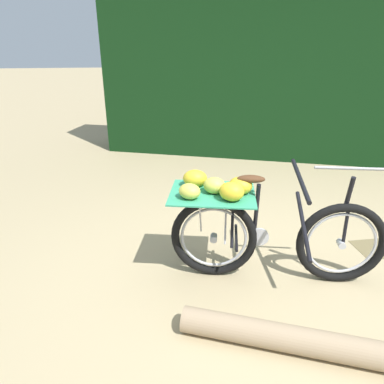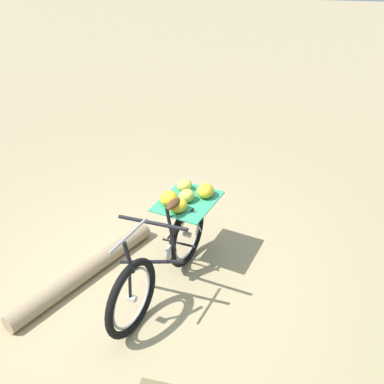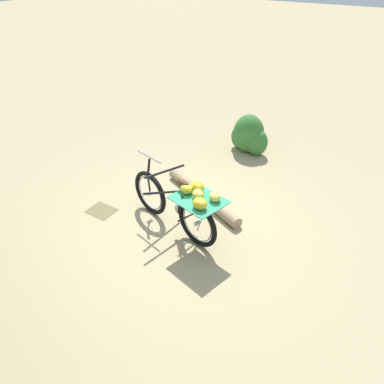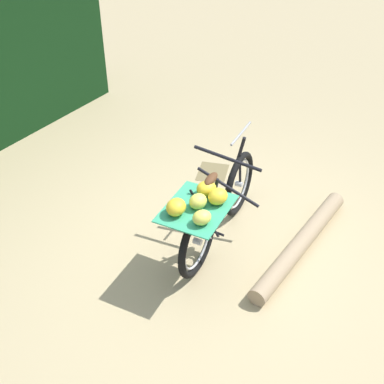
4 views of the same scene
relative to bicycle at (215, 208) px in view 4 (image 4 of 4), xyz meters
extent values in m
plane|color=tan|center=(0.04, -0.06, -0.49)|extent=(60.00, 60.00, 0.00)
torus|color=black|center=(0.64, -0.15, -0.13)|extent=(0.73, 0.24, 0.73)
torus|color=#B7B7BC|center=(0.64, -0.15, -0.13)|extent=(0.56, 0.16, 0.57)
cylinder|color=#B7B7BC|center=(0.64, -0.15, -0.13)|extent=(0.08, 0.09, 0.06)
torus|color=black|center=(-0.38, 0.10, -0.13)|extent=(0.73, 0.24, 0.73)
torus|color=#B7B7BC|center=(-0.38, 0.10, -0.13)|extent=(0.56, 0.16, 0.57)
cylinder|color=#B7B7BC|center=(-0.38, 0.10, -0.13)|extent=(0.08, 0.09, 0.06)
cylinder|color=black|center=(0.32, -0.07, 0.04)|extent=(0.20, 0.69, 0.30)
cylinder|color=black|center=(0.25, -0.06, 0.43)|extent=(0.20, 0.70, 0.11)
cylinder|color=black|center=(-0.05, 0.02, 0.15)|extent=(0.06, 0.12, 0.49)
cylinder|color=black|center=(-0.20, 0.05, -0.11)|extent=(0.11, 0.38, 0.05)
cylinder|color=black|center=(-0.24, 0.06, 0.10)|extent=(0.10, 0.32, 0.47)
cylinder|color=black|center=(0.65, -0.15, 0.02)|extent=(0.04, 0.05, 0.30)
cylinder|color=black|center=(0.63, -0.15, 0.32)|extent=(0.06, 0.10, 0.30)
cylinder|color=gray|center=(0.60, -0.14, 0.53)|extent=(0.51, 0.14, 0.02)
ellipsoid|color=#4C2D19|center=(-0.11, 0.03, 0.42)|extent=(0.23, 0.14, 0.06)
cylinder|color=#B7B7BC|center=(-0.01, 0.01, -0.10)|extent=(0.16, 0.06, 0.16)
cylinder|color=#B7B7BC|center=(-0.29, 0.07, 0.06)|extent=(0.06, 0.20, 0.39)
cylinder|color=#B7B7BC|center=(-0.50, 0.12, 0.06)|extent=(0.07, 0.24, 0.39)
cube|color=brown|center=(-0.40, 0.10, 0.27)|extent=(0.69, 0.57, 0.02)
cube|color=#33936B|center=(-0.40, 0.10, 0.28)|extent=(0.79, 0.68, 0.01)
ellipsoid|color=gold|center=(-0.52, 0.26, 0.36)|extent=(0.22, 0.20, 0.14)
ellipsoid|color=gold|center=(-0.18, 0.06, 0.36)|extent=(0.25, 0.25, 0.13)
ellipsoid|color=#CCC64C|center=(-0.39, 0.09, 0.36)|extent=(0.22, 0.21, 0.13)
ellipsoid|color=gold|center=(-0.29, -0.07, 0.36)|extent=(0.25, 0.24, 0.15)
ellipsoid|color=#CCC64C|center=(-0.60, 0.01, 0.35)|extent=(0.23, 0.22, 0.12)
cylinder|color=#9E8466|center=(0.12, -0.88, -0.40)|extent=(1.76, 0.88, 0.18)
cube|color=olive|center=(1.33, 0.27, -0.49)|extent=(0.44, 0.36, 0.01)
camera|label=1|loc=(-0.94, -2.48, 1.40)|focal=33.22mm
camera|label=2|loc=(3.07, 0.97, 2.50)|focal=38.41mm
camera|label=3|loc=(-2.46, 3.46, 3.01)|focal=33.97mm
camera|label=4|loc=(-3.82, -0.63, 3.01)|focal=46.50mm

